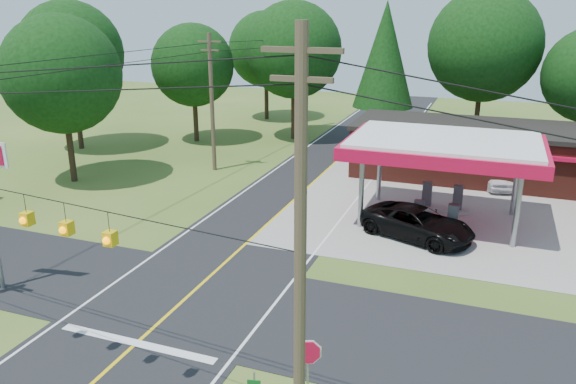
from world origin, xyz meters
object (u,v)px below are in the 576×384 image
(gas_canopy, at_px, (444,149))
(sedan_car, at_px, (497,176))
(suv_car, at_px, (418,223))
(octagonal_stop_sign, at_px, (308,358))

(gas_canopy, height_order, sedan_car, gas_canopy)
(gas_canopy, height_order, suv_car, gas_canopy)
(gas_canopy, xyz_separation_m, suv_car, (-0.79, -3.00, -3.43))
(gas_canopy, bearing_deg, octagonal_stop_sign, -96.42)
(sedan_car, distance_m, octagonal_stop_sign, 26.29)
(gas_canopy, distance_m, octagonal_stop_sign, 18.06)
(suv_car, bearing_deg, octagonal_stop_sign, -163.58)
(suv_car, bearing_deg, gas_canopy, 6.45)
(gas_canopy, bearing_deg, suv_car, -104.67)
(octagonal_stop_sign, bearing_deg, gas_canopy, 83.58)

